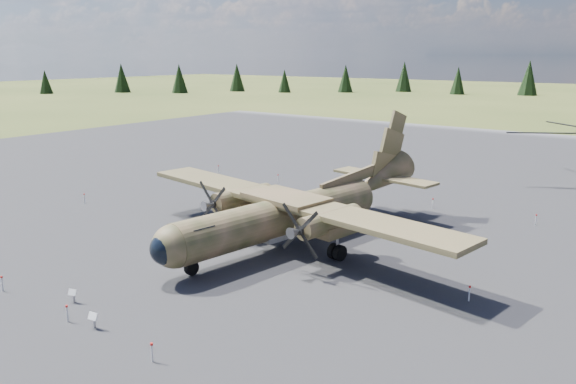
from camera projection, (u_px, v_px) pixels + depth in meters
The scene contains 7 objects.
ground at pixel (229, 240), 38.23m from camera, with size 500.00×500.00×0.00m, color brown.
apron at pixel (311, 209), 46.05m from camera, with size 120.00×120.00×0.04m, color #57565B.
transport_plane at pixel (296, 207), 37.14m from camera, with size 26.30×23.69×8.66m.
info_placard_left at pixel (73, 294), 28.47m from camera, with size 0.50×0.33×0.73m.
info_placard_right at pixel (93, 318), 25.76m from camera, with size 0.52×0.28×0.78m.
barrier_fence at pixel (223, 232), 38.31m from camera, with size 33.12×29.62×0.85m.
treeline at pixel (102, 167), 38.92m from camera, with size 338.04×338.29×10.98m.
Camera 1 is at (24.78, -26.91, 12.26)m, focal length 35.00 mm.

